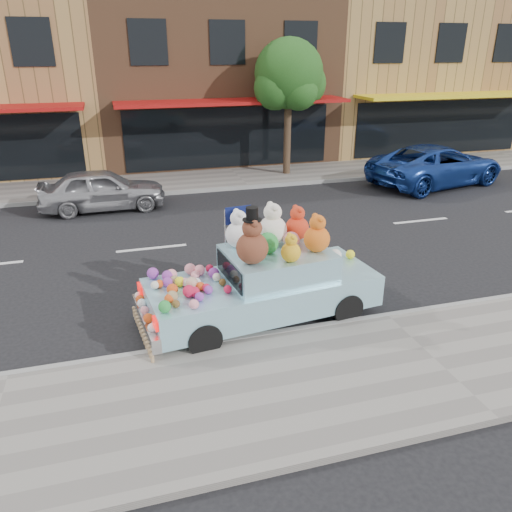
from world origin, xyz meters
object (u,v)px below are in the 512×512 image
object	(u,v)px
car_blue	(437,165)
art_car	(263,279)
car_silver	(102,189)
street_tree	(289,80)

from	to	relation	value
car_blue	art_car	world-z (taller)	art_car
car_silver	art_car	size ratio (longest dim) A/B	0.84
car_blue	street_tree	bearing A→B (deg)	46.29
street_tree	art_car	size ratio (longest dim) A/B	1.12
car_silver	car_blue	size ratio (longest dim) A/B	0.72
car_silver	art_car	xyz separation A→B (m)	(2.90, -8.06, 0.15)
street_tree	car_silver	bearing A→B (deg)	-159.30
car_blue	art_car	distance (m)	12.09
street_tree	car_silver	distance (m)	8.24
art_car	car_blue	bearing A→B (deg)	34.15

